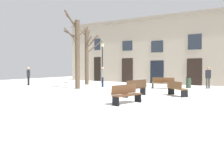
{
  "coord_description": "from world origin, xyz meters",
  "views": [
    {
      "loc": [
        10.08,
        -12.95,
        1.81
      ],
      "look_at": [
        0.0,
        1.95,
        1.14
      ],
      "focal_mm": 40.11,
      "sensor_mm": 36.0,
      "label": 1
    }
  ],
  "objects_px": {
    "litter_bin": "(189,83)",
    "person_strolling": "(208,76)",
    "tree_near_facade": "(77,51)",
    "streetlamp": "(102,58)",
    "bench_far_corner": "(135,88)",
    "person_by_shop_door": "(28,75)",
    "bench_back_to_back_left": "(177,89)",
    "tree_right_of_center": "(87,54)",
    "bench_back_to_back_right": "(163,83)",
    "bench_by_litter_bin": "(126,94)",
    "person_crossing_plaza": "(103,76)"
  },
  "relations": [
    {
      "from": "litter_bin",
      "to": "person_strolling",
      "type": "relative_size",
      "value": 0.5
    },
    {
      "from": "bench_by_litter_bin",
      "to": "person_crossing_plaza",
      "type": "relative_size",
      "value": 1.07
    },
    {
      "from": "tree_near_facade",
      "to": "person_strolling",
      "type": "distance_m",
      "value": 10.3
    },
    {
      "from": "person_by_shop_door",
      "to": "tree_near_facade",
      "type": "bearing_deg",
      "value": 50.11
    },
    {
      "from": "litter_bin",
      "to": "person_by_shop_door",
      "type": "xyz_separation_m",
      "value": [
        -12.77,
        -5.32,
        0.47
      ]
    },
    {
      "from": "tree_near_facade",
      "to": "bench_back_to_back_right",
      "type": "relative_size",
      "value": 3.41
    },
    {
      "from": "bench_by_litter_bin",
      "to": "person_by_shop_door",
      "type": "height_order",
      "value": "person_by_shop_door"
    },
    {
      "from": "bench_far_corner",
      "to": "bench_by_litter_bin",
      "type": "bearing_deg",
      "value": 28.73
    },
    {
      "from": "streetlamp",
      "to": "bench_back_to_back_right",
      "type": "distance_m",
      "value": 8.71
    },
    {
      "from": "bench_back_to_back_right",
      "to": "person_crossing_plaza",
      "type": "relative_size",
      "value": 1.06
    },
    {
      "from": "tree_right_of_center",
      "to": "litter_bin",
      "type": "bearing_deg",
      "value": 10.41
    },
    {
      "from": "streetlamp",
      "to": "bench_back_to_back_right",
      "type": "height_order",
      "value": "streetlamp"
    },
    {
      "from": "streetlamp",
      "to": "bench_by_litter_bin",
      "type": "relative_size",
      "value": 2.34
    },
    {
      "from": "tree_right_of_center",
      "to": "person_by_shop_door",
      "type": "xyz_separation_m",
      "value": [
        -3.77,
        -3.66,
        -1.99
      ]
    },
    {
      "from": "tree_right_of_center",
      "to": "litter_bin",
      "type": "relative_size",
      "value": 6.81
    },
    {
      "from": "litter_bin",
      "to": "bench_by_litter_bin",
      "type": "relative_size",
      "value": 0.48
    },
    {
      "from": "streetlamp",
      "to": "bench_far_corner",
      "type": "height_order",
      "value": "streetlamp"
    },
    {
      "from": "bench_back_to_back_right",
      "to": "person_crossing_plaza",
      "type": "distance_m",
      "value": 4.98
    },
    {
      "from": "tree_near_facade",
      "to": "streetlamp",
      "type": "xyz_separation_m",
      "value": [
        -2.52,
        6.73,
        -0.37
      ]
    },
    {
      "from": "bench_back_to_back_left",
      "to": "bench_back_to_back_right",
      "type": "bearing_deg",
      "value": -19.89
    },
    {
      "from": "person_by_shop_door",
      "to": "person_strolling",
      "type": "bearing_deg",
      "value": 72.51
    },
    {
      "from": "litter_bin",
      "to": "bench_back_to_back_left",
      "type": "distance_m",
      "value": 5.51
    },
    {
      "from": "person_strolling",
      "to": "person_crossing_plaza",
      "type": "height_order",
      "value": "person_strolling"
    },
    {
      "from": "tree_near_facade",
      "to": "bench_back_to_back_left",
      "type": "relative_size",
      "value": 4.03
    },
    {
      "from": "tree_right_of_center",
      "to": "bench_back_to_back_right",
      "type": "distance_m",
      "value": 7.9
    },
    {
      "from": "streetlamp",
      "to": "bench_far_corner",
      "type": "xyz_separation_m",
      "value": [
        8.49,
        -8.36,
        -2.03
      ]
    },
    {
      "from": "streetlamp",
      "to": "person_by_shop_door",
      "type": "xyz_separation_m",
      "value": [
        -3.33,
        -6.7,
        -1.62
      ]
    },
    {
      "from": "litter_bin",
      "to": "bench_far_corner",
      "type": "xyz_separation_m",
      "value": [
        -0.95,
        -6.98,
        0.07
      ]
    },
    {
      "from": "streetlamp",
      "to": "bench_far_corner",
      "type": "distance_m",
      "value": 12.09
    },
    {
      "from": "tree_right_of_center",
      "to": "person_crossing_plaza",
      "type": "xyz_separation_m",
      "value": [
        2.77,
        -1.31,
        -1.98
      ]
    },
    {
      "from": "bench_back_to_back_right",
      "to": "person_crossing_plaza",
      "type": "height_order",
      "value": "person_crossing_plaza"
    },
    {
      "from": "streetlamp",
      "to": "person_crossing_plaza",
      "type": "height_order",
      "value": "streetlamp"
    },
    {
      "from": "streetlamp",
      "to": "person_strolling",
      "type": "relative_size",
      "value": 2.46
    },
    {
      "from": "litter_bin",
      "to": "person_strolling",
      "type": "distance_m",
      "value": 1.53
    },
    {
      "from": "tree_near_facade",
      "to": "person_strolling",
      "type": "xyz_separation_m",
      "value": [
        8.3,
        5.77,
        -1.96
      ]
    },
    {
      "from": "tree_right_of_center",
      "to": "bench_back_to_back_left",
      "type": "bearing_deg",
      "value": -20.75
    },
    {
      "from": "tree_near_facade",
      "to": "litter_bin",
      "type": "distance_m",
      "value": 9.09
    },
    {
      "from": "tree_near_facade",
      "to": "person_by_shop_door",
      "type": "distance_m",
      "value": 6.18
    },
    {
      "from": "bench_back_to_back_left",
      "to": "person_crossing_plaza",
      "type": "xyz_separation_m",
      "value": [
        -7.2,
        2.47,
        0.49
      ]
    },
    {
      "from": "bench_back_to_back_left",
      "to": "person_by_shop_door",
      "type": "distance_m",
      "value": 13.75
    },
    {
      "from": "bench_far_corner",
      "to": "person_crossing_plaza",
      "type": "height_order",
      "value": "person_crossing_plaza"
    },
    {
      "from": "bench_back_to_back_right",
      "to": "bench_by_litter_bin",
      "type": "bearing_deg",
      "value": -95.97
    },
    {
      "from": "streetlamp",
      "to": "bench_back_to_back_left",
      "type": "height_order",
      "value": "streetlamp"
    },
    {
      "from": "tree_right_of_center",
      "to": "person_strolling",
      "type": "height_order",
      "value": "tree_right_of_center"
    },
    {
      "from": "litter_bin",
      "to": "bench_back_to_back_right",
      "type": "relative_size",
      "value": 0.48
    },
    {
      "from": "bench_back_to_back_right",
      "to": "person_strolling",
      "type": "xyz_separation_m",
      "value": [
        2.88,
        1.95,
        0.51
      ]
    },
    {
      "from": "tree_near_facade",
      "to": "streetlamp",
      "type": "relative_size",
      "value": 1.45
    },
    {
      "from": "bench_back_to_back_right",
      "to": "bench_back_to_back_left",
      "type": "bearing_deg",
      "value": -74.52
    },
    {
      "from": "person_by_shop_door",
      "to": "tree_right_of_center",
      "type": "bearing_deg",
      "value": 94.59
    },
    {
      "from": "litter_bin",
      "to": "bench_by_litter_bin",
      "type": "height_order",
      "value": "bench_by_litter_bin"
    }
  ]
}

